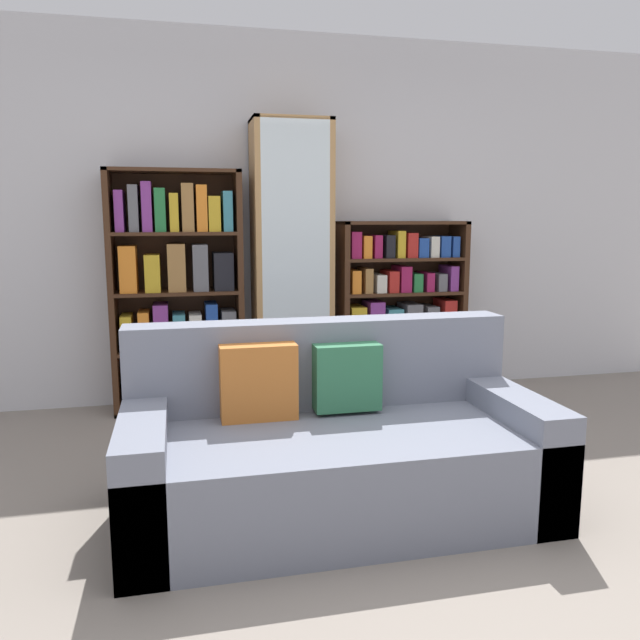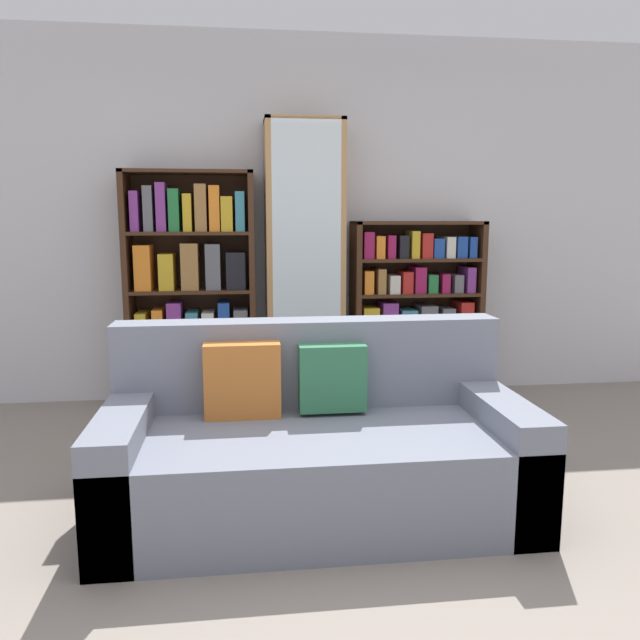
# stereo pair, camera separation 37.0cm
# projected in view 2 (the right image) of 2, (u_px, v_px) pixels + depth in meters

# --- Properties ---
(ground_plane) EXTENTS (16.00, 16.00, 0.00)m
(ground_plane) POSITION_uv_depth(u_px,v_px,m) (368.00, 573.00, 2.43)
(ground_plane) COLOR gray
(wall_back) EXTENTS (6.78, 0.06, 2.70)m
(wall_back) POSITION_uv_depth(u_px,v_px,m) (302.00, 220.00, 4.73)
(wall_back) COLOR silver
(wall_back) RESTS_ON ground
(couch) EXTENTS (1.92, 0.91, 0.86)m
(couch) POSITION_uv_depth(u_px,v_px,m) (315.00, 449.00, 2.92)
(couch) COLOR slate
(couch) RESTS_ON ground
(bookshelf_left) EXTENTS (0.91, 0.32, 1.70)m
(bookshelf_left) POSITION_uv_depth(u_px,v_px,m) (192.00, 295.00, 4.52)
(bookshelf_left) COLOR #3D2314
(bookshelf_left) RESTS_ON ground
(display_cabinet) EXTENTS (0.56, 0.36, 2.06)m
(display_cabinet) POSITION_uv_depth(u_px,v_px,m) (304.00, 265.00, 4.57)
(display_cabinet) COLOR #AD7F4C
(display_cabinet) RESTS_ON ground
(bookshelf_right) EXTENTS (0.98, 0.32, 1.34)m
(bookshelf_right) POSITION_uv_depth(u_px,v_px,m) (415.00, 312.00, 4.75)
(bookshelf_right) COLOR #3D2314
(bookshelf_right) RESTS_ON ground
(wine_bottle) EXTENTS (0.08, 0.08, 0.37)m
(wine_bottle) POSITION_uv_depth(u_px,v_px,m) (374.00, 420.00, 3.78)
(wine_bottle) COLOR #143819
(wine_bottle) RESTS_ON ground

